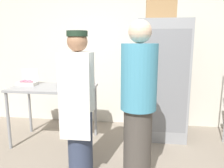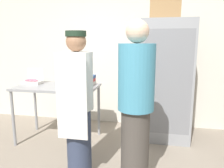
% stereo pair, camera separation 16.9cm
% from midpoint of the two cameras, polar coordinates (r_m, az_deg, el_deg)
% --- Properties ---
extents(back_wall, '(6.40, 0.12, 2.99)m').
position_cam_midpoint_polar(back_wall, '(4.08, 5.95, 10.25)').
color(back_wall, silver).
rests_on(back_wall, ground_plane).
extents(refrigerator, '(0.78, 0.74, 1.87)m').
position_cam_midpoint_polar(refrigerator, '(3.60, 15.09, 0.88)').
color(refrigerator, gray).
rests_on(refrigerator, ground_plane).
extents(prep_counter, '(1.23, 0.70, 0.88)m').
position_cam_midpoint_polar(prep_counter, '(3.43, -12.75, -2.03)').
color(prep_counter, gray).
rests_on(prep_counter, ground_plane).
extents(donut_box, '(0.29, 0.20, 0.24)m').
position_cam_midpoint_polar(donut_box, '(3.67, -18.74, 0.72)').
color(donut_box, silver).
rests_on(donut_box, prep_counter).
extents(blender_pitcher, '(0.11, 0.11, 0.30)m').
position_cam_midpoint_polar(blender_pitcher, '(3.32, -11.15, 1.61)').
color(blender_pitcher, '#99999E').
rests_on(blender_pitcher, prep_counter).
extents(binder_stack, '(0.32, 0.28, 0.15)m').
position_cam_midpoint_polar(binder_stack, '(3.39, -5.88, 0.96)').
color(binder_stack, silver).
rests_on(binder_stack, prep_counter).
extents(cardboard_storage_box, '(0.45, 0.32, 0.28)m').
position_cam_midpoint_polar(cardboard_storage_box, '(3.53, 15.06, 18.15)').
color(cardboard_storage_box, '#937047').
rests_on(cardboard_storage_box, refrigerator).
extents(person_baker, '(0.35, 0.37, 1.66)m').
position_cam_midpoint_polar(person_baker, '(2.47, -7.00, -5.09)').
color(person_baker, '#333D56').
rests_on(person_baker, ground_plane).
extents(person_customer, '(0.37, 0.37, 1.76)m').
position_cam_midpoint_polar(person_customer, '(2.29, 8.36, -5.50)').
color(person_customer, '#47423D').
rests_on(person_customer, ground_plane).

